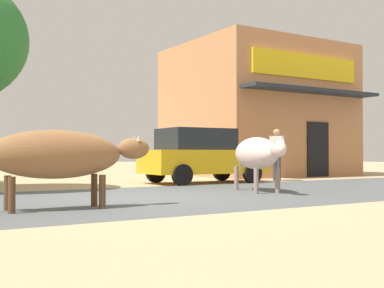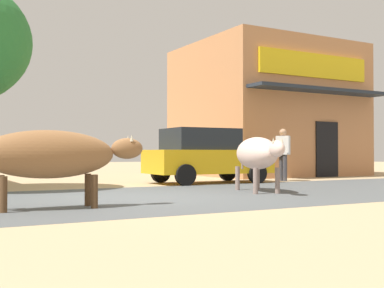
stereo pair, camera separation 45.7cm
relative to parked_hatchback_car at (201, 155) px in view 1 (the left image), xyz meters
The scene contains 7 objects.
ground 5.48m from the parked_hatchback_car, 136.96° to the right, with size 80.00×80.00×0.00m, color tan.
asphalt_road 5.48m from the parked_hatchback_car, 136.96° to the right, with size 72.00×5.98×0.00m, color #535758.
storefront_right_club 6.99m from the parked_hatchback_car, 36.62° to the left, with size 6.47×6.72×5.37m.
parked_hatchback_car is the anchor object (origin of this frame).
cow_near_brown 7.63m from the parked_hatchback_car, 139.99° to the right, with size 2.76×0.78×1.28m.
cow_far_dark 3.71m from the parked_hatchback_car, 102.10° to the right, with size 1.25×2.51×1.28m.
pedestrian_by_shop 2.76m from the parked_hatchback_car, ahead, with size 0.40×0.61×1.70m.
Camera 1 is at (-4.34, -9.23, 0.90)m, focal length 47.47 mm.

